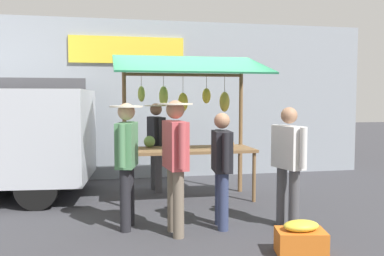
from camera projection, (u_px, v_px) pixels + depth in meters
The scene contains 9 objects.
ground_plane at pixel (189, 199), 7.14m from camera, with size 40.00×40.00×0.00m, color #38383D.
street_backdrop at pixel (167, 100), 9.15m from camera, with size 9.00×0.30×3.40m.
market_stall at pixel (188, 110), 7.08m from camera, with size 2.50×1.46×2.50m.
vendor_with_sunhat at pixel (156, 139), 7.71m from camera, with size 0.42×0.69×1.64m.
shopper_in_striped_shirt at pixel (175, 155), 5.23m from camera, with size 0.44×0.72×1.71m.
shopper_with_shopping_bag at pixel (127, 155), 5.48m from camera, with size 0.43×0.69×1.67m.
shopper_in_grey_tee at pixel (222, 163), 5.52m from camera, with size 0.27×0.67×1.54m.
shopper_with_ponytail at pixel (288, 158), 5.55m from camera, with size 0.32×0.68×1.62m.
produce_crate_near at pixel (301, 239), 4.60m from camera, with size 0.59×0.45×0.39m.
Camera 1 is at (1.34, 6.91, 1.73)m, focal length 38.87 mm.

